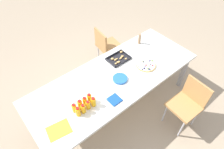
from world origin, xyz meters
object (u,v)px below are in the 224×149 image
Objects in this scene: juice_bottle_6 at (85,101)px; plate_stack at (120,79)px; snack_tray at (118,59)px; party_table at (115,79)px; juice_bottle_5 at (80,105)px; paper_folder at (59,130)px; chair_near_right at (188,102)px; chair_far_right at (106,45)px; cardboard_tube at (140,39)px; juice_bottle_7 at (89,98)px; juice_bottle_1 at (83,109)px; juice_bottle_4 at (74,108)px; juice_bottle_0 at (78,112)px; juice_bottle_2 at (88,105)px; fruit_pizza at (146,65)px; napkin_stack at (114,100)px.

juice_bottle_6 is 0.61m from plate_stack.
party_table is at bearing -138.91° from snack_tray.
juice_bottle_5 reaches higher than paper_folder.
chair_far_right is at bearing 5.87° from chair_near_right.
cardboard_tube is (0.19, 1.19, 0.32)m from chair_near_right.
juice_bottle_1 is at bearing -150.88° from juice_bottle_7.
paper_folder is at bearing -167.94° from party_table.
party_table is at bearing 38.31° from chair_near_right.
paper_folder is (-0.35, -0.02, -0.06)m from juice_bottle_1.
juice_bottle_6 is (0.15, 0.00, -0.00)m from juice_bottle_4.
juice_bottle_6 is at bearing 26.72° from juice_bottle_0.
cardboard_tube is at bearing 21.49° from party_table.
juice_bottle_4 is at bearing -179.08° from juice_bottle_7.
juice_bottle_2 is 1.02× the size of juice_bottle_6.
paper_folder is at bearing -176.58° from fruit_pizza.
juice_bottle_1 is at bearing -5.27° from juice_bottle_0.
juice_bottle_1 is 1.05m from snack_tray.
party_table is 0.78m from juice_bottle_0.
juice_bottle_7 is 1.40m from cardboard_tube.
party_table is 18.96× the size of juice_bottle_2.
napkin_stack is (0.25, -0.19, -0.05)m from juice_bottle_7.
paper_folder is (-1.83, -0.54, -0.09)m from cardboard_tube.
juice_bottle_0 is at bearing 166.30° from napkin_stack.
cardboard_tube reaches higher than party_table.
juice_bottle_1 is 1.06× the size of juice_bottle_2.
juice_bottle_4 reaches higher than juice_bottle_6.
juice_bottle_4 is 0.77m from plate_stack.
party_table is 1.04m from chair_far_right.
juice_bottle_5 is (-0.67, -0.13, 0.12)m from party_table.
snack_tray is at bearing -15.98° from chair_far_right.
juice_bottle_5 is 0.81× the size of cardboard_tube.
juice_bottle_6 is (0.08, 0.08, -0.01)m from juice_bottle_1.
paper_folder is at bearing -167.07° from juice_bottle_6.
snack_tray is (1.02, 0.36, -0.05)m from juice_bottle_4.
napkin_stack is at bearing -6.80° from paper_folder.
juice_bottle_4 is 0.75× the size of cardboard_tube.
fruit_pizza is at bearing -4.64° from plate_stack.
party_table is 3.11× the size of chair_far_right.
chair_far_right reaches higher than plate_stack.
paper_folder is (-1.04, -0.13, -0.01)m from plate_stack.
paper_folder is (-1.30, -0.46, -0.01)m from snack_tray.
juice_bottle_5 is at bearing -43.95° from chair_far_right.
juice_bottle_7 is 0.41× the size of snack_tray.
juice_bottle_7 reaches higher than juice_bottle_6.
juice_bottle_6 reaches higher than napkin_stack.
juice_bottle_0 is 0.49m from napkin_stack.
juice_bottle_0 is at bearing -165.32° from party_table.
juice_bottle_2 is 0.10m from juice_bottle_5.
paper_folder reaches higher than party_table.
juice_bottle_5 is at bearing -176.06° from juice_bottle_7.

